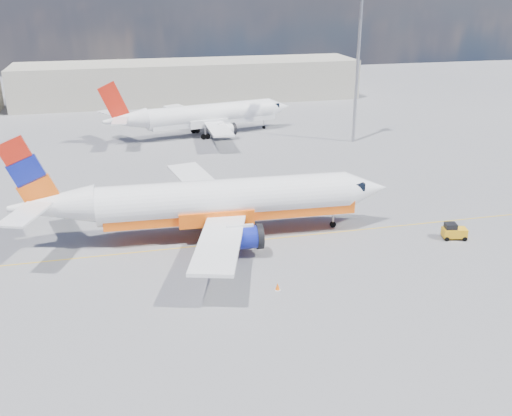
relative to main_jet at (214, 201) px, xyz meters
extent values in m
plane|color=slate|center=(1.84, -4.74, -3.63)|extent=(240.00, 240.00, 0.00)
cube|color=gold|center=(1.84, -1.74, -3.63)|extent=(70.00, 0.15, 0.01)
cube|color=#B6AF9D|center=(6.84, 70.26, 0.37)|extent=(70.00, 14.00, 8.00)
cylinder|color=white|center=(1.13, -0.05, 0.24)|extent=(23.82, 4.64, 3.66)
cone|color=white|center=(15.12, -0.63, 0.24)|extent=(4.46, 3.84, 3.66)
cone|color=white|center=(-14.47, 0.60, 0.62)|extent=(7.68, 3.79, 3.48)
cube|color=black|center=(13.61, -0.56, 0.84)|extent=(1.93, 2.55, 0.75)
cube|color=#F85C0F|center=(1.67, -0.07, -0.99)|extent=(23.79, 3.99, 1.29)
cube|color=white|center=(-0.17, 7.55, -0.73)|extent=(5.98, 13.35, 0.86)
cube|color=white|center=(-0.80, -7.51, -0.73)|extent=(6.95, 13.37, 0.86)
cylinder|color=navy|center=(1.87, 4.77, -1.75)|extent=(3.96, 2.20, 2.05)
cylinder|color=navy|center=(1.47, -4.91, -1.75)|extent=(3.96, 2.20, 2.05)
cylinder|color=black|center=(3.59, 4.70, -1.75)|extent=(0.63, 2.28, 2.26)
cylinder|color=black|center=(3.19, -4.98, -1.75)|extent=(0.63, 2.28, 2.26)
cube|color=#F85C0F|center=(-16.08, 0.67, 3.91)|extent=(5.06, 0.53, 6.72)
cube|color=white|center=(-15.94, 4.11, 1.32)|extent=(3.73, 5.82, 0.19)
cube|color=white|center=(-16.23, -2.78, 1.32)|extent=(4.10, 5.87, 0.19)
cylinder|color=#9B9BA3|center=(11.89, -0.49, -2.29)|extent=(0.20, 0.20, 2.26)
cylinder|color=black|center=(11.89, -0.49, -3.33)|extent=(0.61, 0.28, 0.60)
cylinder|color=black|center=(-0.91, 2.62, -3.15)|extent=(0.99, 0.45, 0.97)
cylinder|color=black|center=(-1.13, -2.54, -3.15)|extent=(0.99, 0.45, 0.97)
cylinder|color=white|center=(6.26, 39.84, -0.21)|extent=(21.15, 7.61, 3.24)
cone|color=white|center=(18.35, 42.47, -0.21)|extent=(4.41, 3.97, 3.24)
cone|color=white|center=(-7.23, 36.91, 0.13)|extent=(7.16, 4.42, 3.07)
cube|color=black|center=(17.05, 42.18, 0.32)|extent=(2.05, 2.48, 0.67)
cube|color=white|center=(6.73, 39.94, -1.30)|extent=(21.03, 7.05, 1.14)
cube|color=white|center=(3.45, 46.05, -1.06)|extent=(7.79, 11.59, 0.76)
cube|color=white|center=(6.28, 33.02, -1.06)|extent=(3.39, 11.51, 0.76)
cylinder|color=white|center=(5.82, 44.13, -1.97)|extent=(3.73, 2.50, 1.81)
cylinder|color=white|center=(7.64, 35.75, -1.97)|extent=(3.73, 2.50, 1.81)
cylinder|color=black|center=(7.30, 44.45, -1.97)|extent=(0.89, 2.05, 2.00)
cylinder|color=black|center=(9.12, 36.08, -1.97)|extent=(0.89, 2.05, 2.00)
cube|color=red|center=(-8.62, 36.60, 3.03)|extent=(4.43, 1.23, 5.94)
cube|color=white|center=(-9.27, 39.58, 0.75)|extent=(4.21, 5.17, 0.17)
cube|color=white|center=(-7.98, 33.63, 0.75)|extent=(2.56, 4.95, 0.17)
cylinder|color=#9B9BA3|center=(15.56, 41.86, -2.44)|extent=(0.20, 0.20, 2.00)
cylinder|color=black|center=(15.56, 41.86, -3.37)|extent=(0.57, 0.34, 0.53)
cylinder|color=black|center=(3.92, 41.67, -3.20)|extent=(0.91, 0.54, 0.86)
cylinder|color=black|center=(4.89, 37.20, -3.20)|extent=(0.91, 0.54, 0.86)
cylinder|color=black|center=(21.46, -5.02, -3.42)|extent=(0.45, 0.26, 0.43)
cylinder|color=black|center=(21.20, -6.18, -3.42)|extent=(0.45, 0.26, 0.43)
cylinder|color=black|center=(23.13, -5.40, -3.42)|extent=(0.45, 0.26, 0.43)
cylinder|color=black|center=(22.86, -6.56, -3.42)|extent=(0.45, 0.26, 0.43)
cube|color=orange|center=(22.16, -5.79, -2.99)|extent=(2.43, 1.66, 0.85)
cube|color=black|center=(21.74, -5.70, -2.31)|extent=(1.23, 1.23, 0.51)
cube|color=white|center=(3.12, -11.33, -3.61)|extent=(0.43, 0.43, 0.04)
cone|color=#FF610A|center=(3.12, -11.33, -3.31)|extent=(0.37, 0.37, 0.56)
cylinder|color=#9B9BA3|center=(26.92, 30.47, 7.31)|extent=(0.48, 0.48, 21.88)
camera|label=1|loc=(-7.89, -49.66, 18.98)|focal=40.00mm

